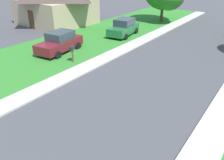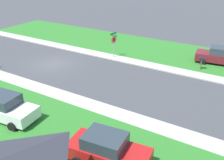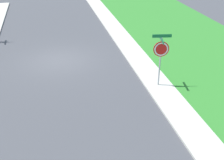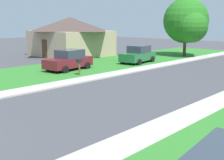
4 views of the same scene
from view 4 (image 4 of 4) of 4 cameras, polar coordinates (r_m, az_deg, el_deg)
sidewalk_east at (r=14.80m, az=18.11°, el=-4.95°), size 1.40×56.00×0.10m
sidewalk_west at (r=20.46m, az=-6.34°, el=-0.05°), size 1.40×56.00×0.10m
lawn_west at (r=24.18m, az=-13.60°, el=1.43°), size 8.00×56.00×0.08m
car_green_driveway_right at (r=29.01m, az=5.13°, el=4.96°), size 2.50×4.52×1.76m
car_maroon_behind_trees at (r=24.82m, az=-8.41°, el=3.82°), size 2.47×4.50×1.76m
tree_sidewalk_far at (r=35.30m, az=14.46°, el=10.86°), size 5.59×5.20×6.77m
house_left_setback at (r=35.77m, az=-8.09°, el=8.50°), size 9.39×8.26×4.60m
mailbox at (r=22.15m, az=-6.40°, el=3.34°), size 0.32×0.51×1.31m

